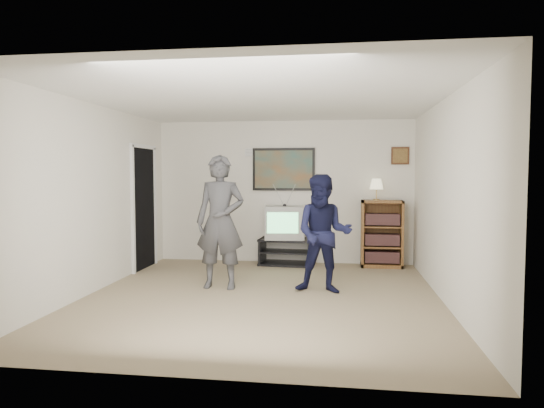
% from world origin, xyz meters
% --- Properties ---
extents(room_shell, '(4.51, 5.00, 2.51)m').
position_xyz_m(room_shell, '(0.00, 0.35, 1.25)').
color(room_shell, '#746A49').
rests_on(room_shell, ground).
extents(media_stand, '(0.95, 0.58, 0.46)m').
position_xyz_m(media_stand, '(0.08, 2.23, 0.23)').
color(media_stand, black).
rests_on(media_stand, room_shell).
extents(crt_television, '(0.72, 0.63, 0.56)m').
position_xyz_m(crt_television, '(0.05, 2.23, 0.74)').
color(crt_television, '#999A95').
rests_on(crt_television, media_stand).
extents(bookshelf, '(0.69, 0.39, 1.13)m').
position_xyz_m(bookshelf, '(1.69, 2.28, 0.56)').
color(bookshelf, brown).
rests_on(bookshelf, room_shell).
extents(table_lamp, '(0.23, 0.23, 0.36)m').
position_xyz_m(table_lamp, '(1.60, 2.33, 1.31)').
color(table_lamp, '#FCF5BF').
rests_on(table_lamp, bookshelf).
extents(person_tall, '(0.68, 0.45, 1.83)m').
position_xyz_m(person_tall, '(-0.64, 0.43, 0.92)').
color(person_tall, '#39393C').
rests_on(person_tall, room_shell).
extents(person_short, '(0.81, 0.66, 1.57)m').
position_xyz_m(person_short, '(0.77, 0.36, 0.78)').
color(person_short, black).
rests_on(person_short, room_shell).
extents(controller_left, '(0.06, 0.12, 0.03)m').
position_xyz_m(controller_left, '(-0.69, 0.64, 1.13)').
color(controller_left, white).
rests_on(controller_left, person_tall).
extents(controller_right, '(0.04, 0.12, 0.04)m').
position_xyz_m(controller_right, '(0.74, 0.57, 1.01)').
color(controller_right, white).
rests_on(controller_right, person_short).
extents(poster, '(1.10, 0.03, 0.75)m').
position_xyz_m(poster, '(0.00, 2.48, 1.65)').
color(poster, black).
rests_on(poster, room_shell).
extents(air_vent, '(0.28, 0.02, 0.14)m').
position_xyz_m(air_vent, '(-0.55, 2.48, 1.95)').
color(air_vent, white).
rests_on(air_vent, room_shell).
extents(small_picture, '(0.30, 0.03, 0.30)m').
position_xyz_m(small_picture, '(2.00, 2.48, 1.88)').
color(small_picture, '#3B2112').
rests_on(small_picture, room_shell).
extents(doorway, '(0.03, 0.85, 2.00)m').
position_xyz_m(doorway, '(-2.23, 1.60, 1.00)').
color(doorway, black).
rests_on(doorway, room_shell).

